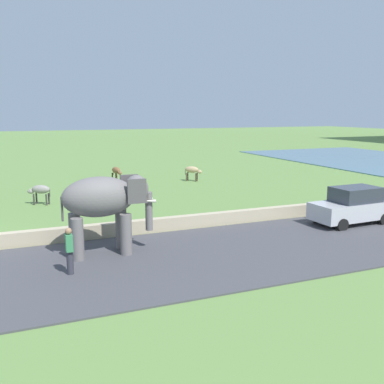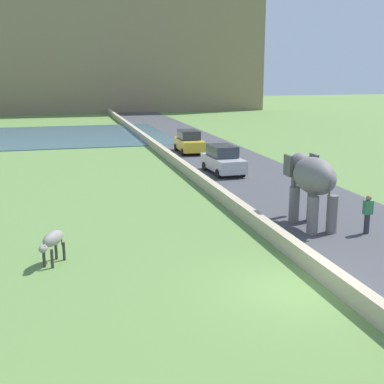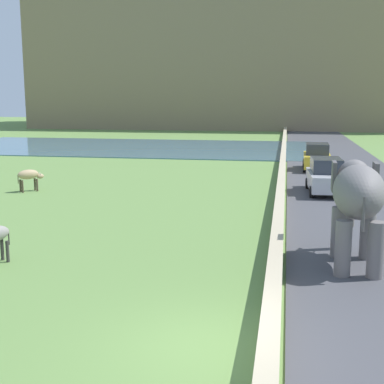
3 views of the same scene
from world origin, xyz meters
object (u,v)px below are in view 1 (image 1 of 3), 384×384
elephant (105,202)px  cow_tan (192,170)px  car_silver (353,206)px  cow_brown (116,171)px  cow_grey (40,190)px  person_beside_elephant (69,250)px

elephant → cow_tan: 17.97m
elephant → cow_tan: elephant is taller
cow_tan → elephant: bearing=-32.9°
car_silver → cow_brown: (-16.87, -7.55, -0.06)m
cow_grey → cow_tan: (-4.63, 11.45, 0.00)m
elephant → cow_brown: size_ratio=2.44×
elephant → cow_grey: elephant is taller
elephant → car_silver: size_ratio=0.85×
cow_tan → cow_brown: (-1.81, -5.52, 0.00)m
cow_grey → person_beside_elephant: bearing=0.8°
cow_grey → cow_tan: 12.35m
cow_grey → cow_brown: same height
cow_tan → cow_brown: size_ratio=0.88×
person_beside_elephant → cow_tan: 20.22m
car_silver → cow_tan: size_ratio=3.25×
cow_brown → elephant: bearing=-14.0°
elephant → cow_brown: elephant is taller
person_beside_elephant → cow_grey: size_ratio=1.20×
car_silver → cow_grey: (-10.43, -13.47, -0.06)m
person_beside_elephant → cow_brown: 19.47m
elephant → car_silver: 11.81m
cow_tan → cow_brown: same height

